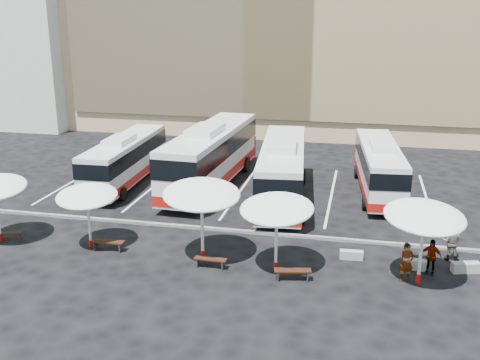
% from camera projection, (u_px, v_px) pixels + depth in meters
% --- Properties ---
extents(ground, '(120.00, 120.00, 0.00)m').
position_uv_depth(ground, '(210.00, 233.00, 30.31)').
color(ground, black).
rests_on(ground, ground).
extents(apartment_block, '(14.00, 14.00, 18.00)m').
position_uv_depth(apartment_block, '(25.00, 35.00, 59.63)').
color(apartment_block, silver).
rests_on(apartment_block, ground).
extents(curb_divider, '(34.00, 0.25, 0.15)m').
position_uv_depth(curb_divider, '(212.00, 229.00, 30.76)').
color(curb_divider, black).
rests_on(curb_divider, ground).
extents(bay_lines, '(24.15, 12.00, 0.01)m').
position_uv_depth(bay_lines, '(242.00, 189.00, 37.78)').
color(bay_lines, white).
rests_on(bay_lines, ground).
extents(bus_0, '(2.83, 11.01, 3.47)m').
position_uv_depth(bus_0, '(126.00, 159.00, 38.58)').
color(bus_0, white).
rests_on(bus_0, ground).
extents(bus_1, '(3.69, 13.71, 4.31)m').
position_uv_depth(bus_1, '(211.00, 154.00, 38.03)').
color(bus_1, white).
rests_on(bus_1, ground).
extents(bus_2, '(3.89, 12.63, 3.94)m').
position_uv_depth(bus_2, '(283.00, 169.00, 35.21)').
color(bus_2, white).
rests_on(bus_2, ground).
extents(bus_3, '(3.32, 11.16, 3.49)m').
position_uv_depth(bus_3, '(379.00, 166.00, 36.72)').
color(bus_3, white).
rests_on(bus_3, ground).
extents(sunshade_1, '(3.73, 3.76, 3.18)m').
position_uv_depth(sunshade_1, '(87.00, 196.00, 27.88)').
color(sunshade_1, white).
rests_on(sunshade_1, ground).
extents(sunshade_2, '(4.82, 4.84, 3.85)m').
position_uv_depth(sunshade_2, '(202.00, 195.00, 26.33)').
color(sunshade_2, white).
rests_on(sunshade_2, ground).
extents(sunshade_3, '(3.75, 3.79, 3.53)m').
position_uv_depth(sunshade_3, '(277.00, 209.00, 25.22)').
color(sunshade_3, white).
rests_on(sunshade_3, ground).
extents(sunshade_4, '(4.41, 4.44, 3.65)m').
position_uv_depth(sunshade_4, '(424.00, 217.00, 23.99)').
color(sunshade_4, white).
rests_on(sunshade_4, ground).
extents(wood_bench_0, '(1.36, 0.82, 0.41)m').
position_uv_depth(wood_bench_0, '(9.00, 234.00, 29.37)').
color(wood_bench_0, black).
rests_on(wood_bench_0, ground).
extents(wood_bench_1, '(1.69, 0.50, 0.51)m').
position_uv_depth(wood_bench_1, '(108.00, 243.00, 28.08)').
color(wood_bench_1, black).
rests_on(wood_bench_1, ground).
extents(wood_bench_2, '(1.54, 0.45, 0.47)m').
position_uv_depth(wood_bench_2, '(210.00, 260.00, 26.21)').
color(wood_bench_2, black).
rests_on(wood_bench_2, ground).
extents(wood_bench_3, '(1.70, 0.74, 0.50)m').
position_uv_depth(wood_bench_3, '(293.00, 272.00, 24.98)').
color(wood_bench_3, black).
rests_on(wood_bench_3, ground).
extents(conc_bench_0, '(1.14, 0.43, 0.42)m').
position_uv_depth(conc_bench_0, '(351.00, 255.00, 27.17)').
color(conc_bench_0, gray).
rests_on(conc_bench_0, ground).
extents(conc_bench_1, '(1.27, 0.52, 0.47)m').
position_uv_depth(conc_bench_1, '(414.00, 264.00, 26.12)').
color(conc_bench_1, gray).
rests_on(conc_bench_1, ground).
extents(conc_bench_2, '(1.34, 0.74, 0.48)m').
position_uv_depth(conc_bench_2, '(466.00, 267.00, 25.78)').
color(conc_bench_2, gray).
rests_on(conc_bench_2, ground).
extents(passenger_0, '(0.75, 0.60, 1.79)m').
position_uv_depth(passenger_0, '(407.00, 262.00, 24.79)').
color(passenger_0, black).
rests_on(passenger_0, ground).
extents(passenger_1, '(1.03, 0.88, 1.85)m').
position_uv_depth(passenger_1, '(452.00, 242.00, 26.88)').
color(passenger_1, black).
rests_on(passenger_1, ground).
extents(passenger_2, '(1.07, 0.68, 1.69)m').
position_uv_depth(passenger_2, '(431.00, 257.00, 25.46)').
color(passenger_2, black).
rests_on(passenger_2, ground).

